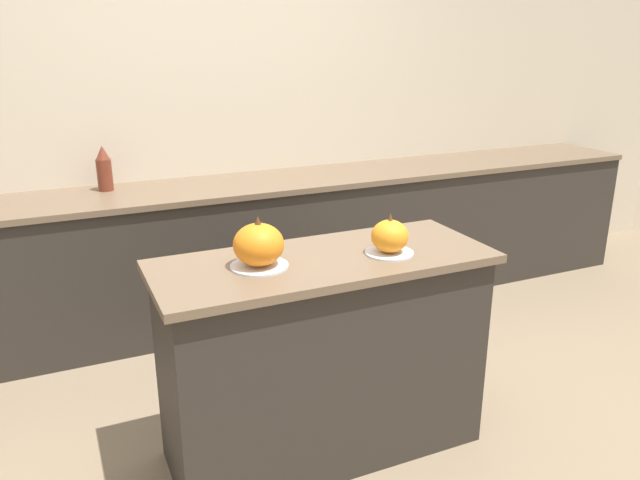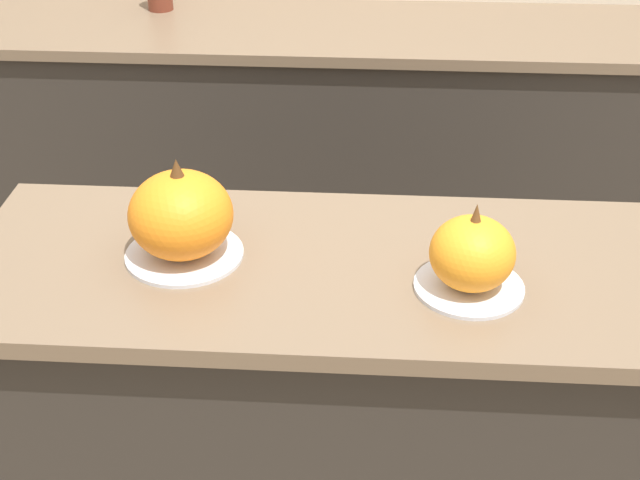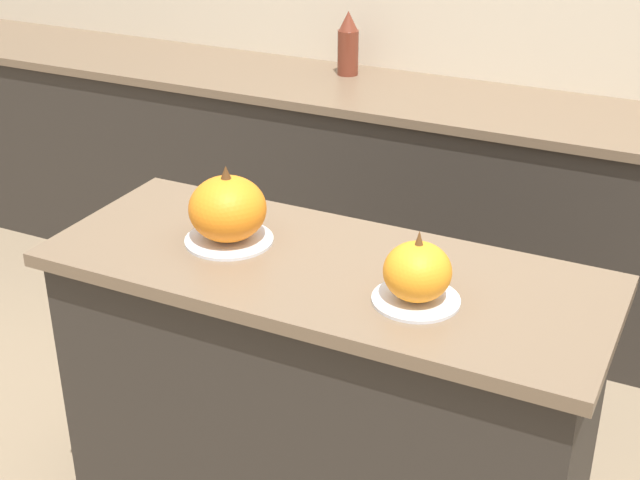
{
  "view_description": "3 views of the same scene",
  "coord_description": "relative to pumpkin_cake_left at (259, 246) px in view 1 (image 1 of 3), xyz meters",
  "views": [
    {
      "loc": [
        -0.98,
        -2.14,
        1.76
      ],
      "look_at": [
        -0.03,
        -0.03,
        0.99
      ],
      "focal_mm": 35.0,
      "sensor_mm": 36.0,
      "label": 1
    },
    {
      "loc": [
        0.08,
        -1.41,
        1.82
      ],
      "look_at": [
        -0.01,
        -0.0,
        0.95
      ],
      "focal_mm": 50.0,
      "sensor_mm": 36.0,
      "label": 2
    },
    {
      "loc": [
        0.83,
        -1.71,
        1.91
      ],
      "look_at": [
        -0.02,
        0.02,
        0.95
      ],
      "focal_mm": 50.0,
      "sensor_mm": 36.0,
      "label": 3
    }
  ],
  "objects": [
    {
      "name": "bottle_tall",
      "position": [
        -0.4,
        1.59,
        0.03
      ],
      "size": [
        0.09,
        0.09,
        0.26
      ],
      "color": "maroon",
      "rests_on": "back_counter"
    },
    {
      "name": "wall_back",
      "position": [
        0.27,
        1.78,
        0.26
      ],
      "size": [
        8.0,
        0.06,
        2.5
      ],
      "color": "beige",
      "rests_on": "ground_plane"
    },
    {
      "name": "pumpkin_cake_left",
      "position": [
        0.0,
        0.0,
        0.0
      ],
      "size": [
        0.23,
        0.23,
        0.21
      ],
      "color": "silver",
      "rests_on": "kitchen_island"
    },
    {
      "name": "pumpkin_cake_right",
      "position": [
        0.54,
        -0.08,
        -0.02
      ],
      "size": [
        0.2,
        0.2,
        0.18
      ],
      "color": "silver",
      "rests_on": "kitchen_island"
    },
    {
      "name": "back_counter",
      "position": [
        0.27,
        1.45,
        -0.54
      ],
      "size": [
        6.0,
        0.6,
        0.89
      ],
      "color": "#2D2823",
      "rests_on": "ground_plane"
    },
    {
      "name": "ground_plane",
      "position": [
        0.27,
        -0.01,
        -0.99
      ],
      "size": [
        12.0,
        12.0,
        0.0
      ],
      "primitive_type": "plane",
      "color": "#847056"
    },
    {
      "name": "kitchen_island",
      "position": [
        0.27,
        -0.01,
        -0.53
      ],
      "size": [
        1.39,
        0.56,
        0.9
      ],
      "color": "#2D2823",
      "rests_on": "ground_plane"
    }
  ]
}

